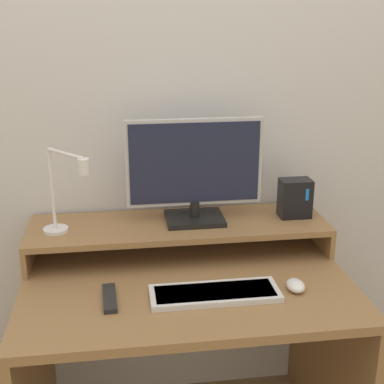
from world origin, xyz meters
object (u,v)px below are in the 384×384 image
Objects in this scene: mouse at (296,286)px; router_dock at (295,198)px; remote_control at (110,298)px; keyboard at (215,293)px; monitor at (195,170)px; desk_lamp at (64,196)px.

router_dock is at bearing 73.51° from mouse.
remote_control is (-0.58, 0.02, -0.01)m from mouse.
keyboard is 0.32m from remote_control.
monitor is at bearing 47.23° from remote_control.
monitor is 1.61× the size of desk_lamp.
mouse is 0.49× the size of remote_control.
mouse is (0.27, -0.36, -0.29)m from monitor.
monitor reaches higher than mouse.
keyboard is at bearing -3.46° from remote_control.
desk_lamp is 0.38m from remote_control.
monitor reaches higher than router_dock.
monitor is 3.37× the size of router_dock.
remote_control is (-0.69, -0.33, -0.18)m from router_dock.
monitor is at bearing 178.38° from router_dock.
keyboard is 5.05× the size of mouse.
mouse is at bearing -0.22° from keyboard.
mouse is (0.26, -0.00, 0.01)m from keyboard.
desk_lamp is (-0.45, -0.08, -0.05)m from monitor.
router_dock is at bearing 5.06° from desk_lamp.
router_dock is at bearing 25.46° from remote_control.
router_dock is 0.88× the size of remote_control.
router_dock is (0.37, -0.01, -0.12)m from monitor.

